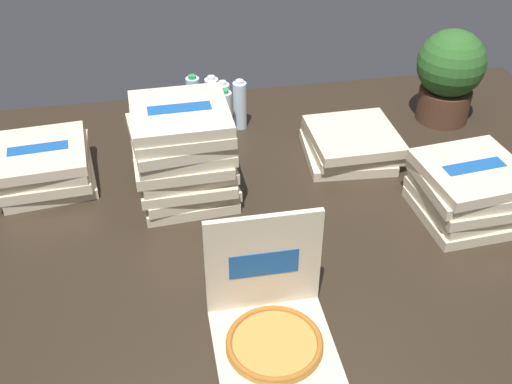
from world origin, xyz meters
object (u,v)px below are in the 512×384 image
Objects in this scene: pizza_stack_center_near at (183,153)px; water_bottle_5 at (208,111)px; pizza_stack_left_near at (470,191)px; water_bottle_0 at (223,106)px; water_bottle_4 at (212,101)px; pizza_stack_left_mid at (44,166)px; pizza_stack_center_far at (351,144)px; water_bottle_2 at (240,105)px; water_bottle_3 at (194,100)px; open_pizza_box at (271,321)px; water_bottle_1 at (225,115)px; potted_plant at (449,73)px.

pizza_stack_center_near reaches higher than water_bottle_5.
water_bottle_0 is at bearing 135.55° from pizza_stack_left_near.
pizza_stack_left_mid is at bearing -153.63° from water_bottle_4.
pizza_stack_center_near reaches higher than pizza_stack_left_near.
pizza_stack_left_near reaches higher than pizza_stack_center_far.
pizza_stack_left_near is 1.22m from water_bottle_5.
water_bottle_3 is (-0.21, 0.09, 0.00)m from water_bottle_2.
water_bottle_5 is at bearing -65.68° from water_bottle_3.
pizza_stack_center_near is 1.70× the size of water_bottle_3.
pizza_stack_center_far is 0.70m from water_bottle_4.
water_bottle_0 is 1.00× the size of water_bottle_4.
open_pizza_box is at bearing -76.85° from pizza_stack_center_near.
water_bottle_5 is at bearing -169.06° from water_bottle_2.
pizza_stack_center_near is at bearing -114.85° from water_bottle_0.
water_bottle_4 is (-0.04, 0.14, 0.00)m from water_bottle_1.
potted_plant is at bearing -8.30° from water_bottle_4.
pizza_stack_left_near is 0.58m from pizza_stack_center_far.
pizza_stack_left_mid is 0.93m from water_bottle_2.
potted_plant is at bearing -3.47° from water_bottle_5.
pizza_stack_center_near is at bearing -17.84° from pizza_stack_left_mid.
water_bottle_4 is at bearing 70.77° from water_bottle_5.
water_bottle_1 is 0.21m from water_bottle_3.
water_bottle_0 is at bearing 21.41° from pizza_stack_left_mid.
water_bottle_2 is 0.55× the size of potted_plant.
water_bottle_4 is at bearing 71.56° from pizza_stack_center_near.
water_bottle_1 reaches higher than pizza_stack_center_far.
water_bottle_5 is (-0.16, -0.03, 0.00)m from water_bottle_2.
pizza_stack_left_near is 1.68× the size of water_bottle_2.
pizza_stack_center_near reaches higher than open_pizza_box.
water_bottle_4 is at bearing 125.82° from water_bottle_0.
pizza_stack_center_near is 0.48m from water_bottle_1.
water_bottle_3 and water_bottle_5 have the same top height.
water_bottle_2 is 1.00× the size of water_bottle_4.
pizza_stack_center_near is at bearing -168.81° from pizza_stack_center_far.
water_bottle_4 is at bearing 134.98° from pizza_stack_left_near.
water_bottle_2 is at bearing 141.85° from pizza_stack_center_far.
pizza_stack_center_far is 1.64× the size of water_bottle_4.
water_bottle_3 is 1.00× the size of water_bottle_4.
water_bottle_0 is (0.23, 0.50, -0.08)m from pizza_stack_center_near.
pizza_stack_left_mid is 0.84m from water_bottle_4.
open_pizza_box is 1.01m from pizza_stack_left_near.
water_bottle_0 is 0.08m from water_bottle_4.
water_bottle_0 is 1.00× the size of water_bottle_5.
water_bottle_1 and water_bottle_2 have the same top height.
water_bottle_1 is at bearing -73.87° from water_bottle_4.
pizza_stack_left_mid is 1.70× the size of water_bottle_1.
water_bottle_0 is 1.00× the size of water_bottle_2.
pizza_stack_center_near is 0.59m from water_bottle_4.
water_bottle_1 is 1.00× the size of water_bottle_3.
pizza_stack_center_far is at bearing -33.79° from water_bottle_0.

